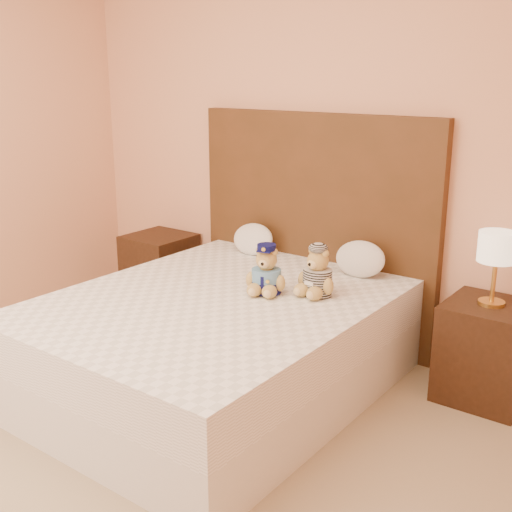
{
  "coord_description": "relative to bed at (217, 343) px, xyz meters",
  "views": [
    {
      "loc": [
        2.17,
        -1.34,
        1.75
      ],
      "look_at": [
        0.09,
        1.45,
        0.75
      ],
      "focal_mm": 45.0,
      "sensor_mm": 36.0,
      "label": 1
    }
  ],
  "objects": [
    {
      "name": "ground",
      "position": [
        0.0,
        -1.2,
        -0.28
      ],
      "size": [
        4.0,
        4.5,
        0.0
      ],
      "primitive_type": "cube",
      "color": "tan",
      "rests_on": "ground"
    },
    {
      "name": "room_walls",
      "position": [
        0.0,
        -0.74,
        1.53
      ],
      "size": [
        4.04,
        4.52,
        2.72
      ],
      "color": "#E8A37E",
      "rests_on": "ground"
    },
    {
      "name": "bed",
      "position": [
        0.0,
        0.0,
        0.0
      ],
      "size": [
        1.6,
        2.0,
        0.55
      ],
      "color": "white",
      "rests_on": "ground"
    },
    {
      "name": "headboard",
      "position": [
        0.0,
        1.01,
        0.47
      ],
      "size": [
        1.75,
        0.08,
        1.5
      ],
      "primitive_type": "cube",
      "color": "#4F2E17",
      "rests_on": "ground"
    },
    {
      "name": "nightstand_left",
      "position": [
        -1.25,
        0.8,
        -0.0
      ],
      "size": [
        0.45,
        0.45,
        0.55
      ],
      "primitive_type": "cube",
      "color": "#351D10",
      "rests_on": "ground"
    },
    {
      "name": "nightstand_right",
      "position": [
        1.25,
        0.8,
        -0.0
      ],
      "size": [
        0.45,
        0.45,
        0.55
      ],
      "primitive_type": "cube",
      "color": "#351D10",
      "rests_on": "ground"
    },
    {
      "name": "lamp",
      "position": [
        1.25,
        0.8,
        0.57
      ],
      "size": [
        0.2,
        0.2,
        0.4
      ],
      "color": "gold",
      "rests_on": "nightstand_right"
    },
    {
      "name": "teddy_police",
      "position": [
        0.18,
        0.23,
        0.41
      ],
      "size": [
        0.3,
        0.29,
        0.28
      ],
      "primitive_type": null,
      "rotation": [
        0.0,
        0.0,
        0.3
      ],
      "color": "#B48F46",
      "rests_on": "bed"
    },
    {
      "name": "teddy_prisoner",
      "position": [
        0.42,
        0.37,
        0.41
      ],
      "size": [
        0.27,
        0.26,
        0.28
      ],
      "primitive_type": null,
      "rotation": [
        0.0,
        0.0,
        -0.11
      ],
      "color": "#B48F46",
      "rests_on": "bed"
    },
    {
      "name": "pillow_left",
      "position": [
        -0.37,
        0.83,
        0.39
      ],
      "size": [
        0.31,
        0.2,
        0.22
      ],
      "primitive_type": "ellipsoid",
      "color": "white",
      "rests_on": "bed"
    },
    {
      "name": "pillow_right",
      "position": [
        0.44,
        0.83,
        0.39
      ],
      "size": [
        0.33,
        0.21,
        0.23
      ],
      "primitive_type": "ellipsoid",
      "color": "white",
      "rests_on": "bed"
    }
  ]
}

